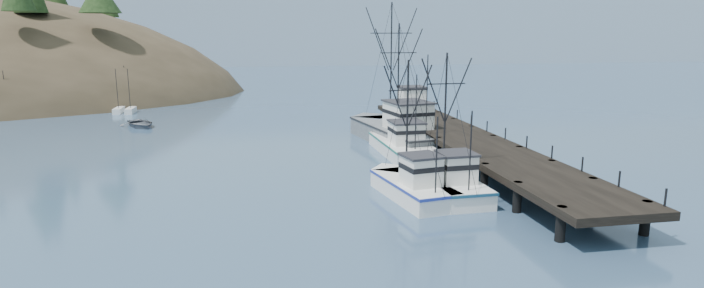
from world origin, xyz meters
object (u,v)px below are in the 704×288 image
work_vessel (397,131)px  motorboat (140,127)px  trawler_far (401,144)px  pier_shed (412,98)px  trawler_near (448,182)px  pickup_truck (410,106)px  trawler_mid (411,186)px  pier (466,140)px

work_vessel → motorboat: bearing=151.8°
trawler_far → pier_shed: size_ratio=3.85×
trawler_near → pickup_truck: 26.61m
trawler_near → motorboat: bearing=128.9°
trawler_mid → pickup_truck: (7.65, 26.40, 1.86)m
pickup_truck → motorboat: size_ratio=0.91×
trawler_mid → pier_shed: 29.55m
trawler_mid → pier: bearing=52.2°
trawler_far → work_vessel: size_ratio=0.69×
trawler_far → pier_shed: 15.58m
pier → pickup_truck: (-0.59, 15.77, 0.99)m
trawler_near → trawler_far: (0.31, 13.49, 0.00)m
trawler_far → pier_shed: trawler_far is taller
pier → pier_shed: size_ratio=13.75×
pier → trawler_mid: 13.48m
pier → trawler_far: trawler_far is taller
pickup_truck → motorboat: pickup_truck is taller
trawler_far → pier: bearing=-31.5°
motorboat → trawler_far: bearing=-64.1°
pier → trawler_mid: bearing=-127.8°
trawler_far → work_vessel: work_vessel is taller
pier → trawler_mid: trawler_mid is taller
pickup_truck → trawler_mid: bearing=164.7°
work_vessel → pickup_truck: bearing=65.2°
work_vessel → pier_shed: work_vessel is taller
pier_shed → motorboat: 32.82m
trawler_far → work_vessel: (0.89, 4.59, 0.41)m
motorboat → work_vessel: bearing=-56.4°
pier → motorboat: pier is taller
work_vessel → motorboat: 31.58m
trawler_near → work_vessel: work_vessel is taller
trawler_mid → trawler_far: trawler_far is taller
work_vessel → motorboat: (-27.80, 14.93, -1.23)m
pier → trawler_far: size_ratio=3.57×
trawler_near → work_vessel: 18.13m
pickup_truck → work_vessel: bearing=156.0°
trawler_mid → pier_shed: (8.37, 28.22, 2.60)m
pickup_truck → motorboat: bearing=78.4°
trawler_mid → work_vessel: 18.82m
work_vessel → pier_shed: 11.00m
trawler_near → work_vessel: bearing=86.2°
pier → work_vessel: work_vessel is taller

